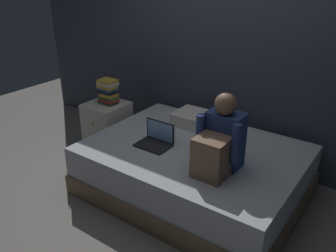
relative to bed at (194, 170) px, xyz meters
name	(u,v)px	position (x,y,z in m)	size (l,w,h in m)	color
ground_plane	(159,198)	(-0.20, -0.30, -0.24)	(8.00, 8.00, 0.00)	gray
wall_back	(225,38)	(-0.20, 0.90, 1.11)	(5.60, 0.10, 2.70)	#383D4C
bed	(194,170)	(0.00, 0.00, 0.00)	(2.00, 1.50, 0.49)	#7A6047
nightstand	(108,127)	(-1.30, 0.15, 0.05)	(0.44, 0.46, 0.60)	beige
person_sitting	(220,142)	(0.37, -0.22, 0.50)	(0.39, 0.44, 0.66)	navy
laptop	(156,139)	(-0.33, -0.17, 0.30)	(0.32, 0.23, 0.22)	black
pillow	(200,120)	(-0.21, 0.45, 0.31)	(0.56, 0.36, 0.13)	silver
book_stack	(108,92)	(-1.27, 0.18, 0.50)	(0.24, 0.17, 0.28)	#387042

